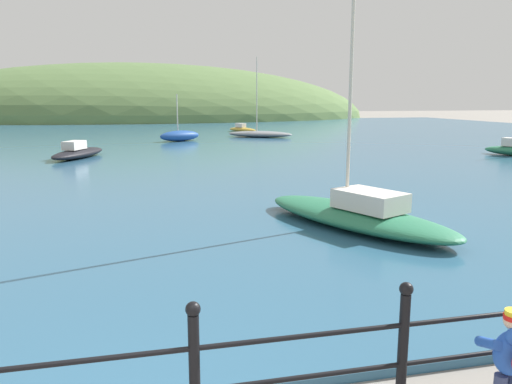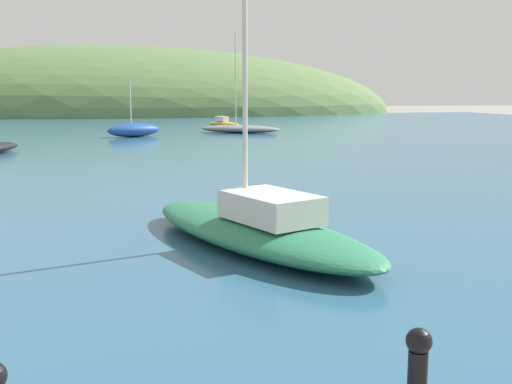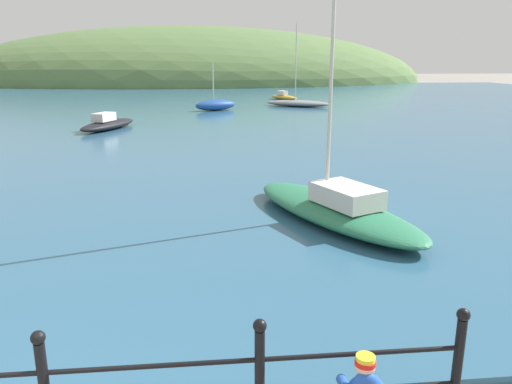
{
  "view_description": "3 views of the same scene",
  "coord_description": "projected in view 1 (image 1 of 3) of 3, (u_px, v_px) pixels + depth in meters",
  "views": [
    {
      "loc": [
        0.34,
        -2.12,
        2.74
      ],
      "look_at": [
        2.55,
        7.36,
        0.91
      ],
      "focal_mm": 35.0,
      "sensor_mm": 36.0,
      "label": 1
    },
    {
      "loc": [
        3.1,
        -0.87,
        2.25
      ],
      "look_at": [
        4.48,
        6.26,
        1.05
      ],
      "focal_mm": 42.0,
      "sensor_mm": 36.0,
      "label": 2
    },
    {
      "loc": [
        2.07,
        -2.26,
        3.35
      ],
      "look_at": [
        3.01,
        6.78,
        0.89
      ],
      "focal_mm": 35.0,
      "sensor_mm": 36.0,
      "label": 3
    }
  ],
  "objects": [
    {
      "name": "boat_far_left",
      "position": [
        78.0,
        152.0,
        22.4
      ],
      "size": [
        2.59,
        4.07,
        0.79
      ],
      "color": "black",
      "rests_on": "water"
    },
    {
      "name": "boat_red_dinghy",
      "position": [
        180.0,
        136.0,
        31.23
      ],
      "size": [
        2.94,
        2.23,
        2.91
      ],
      "color": "#1E4793",
      "rests_on": "water"
    },
    {
      "name": "water",
      "position": [
        135.0,
        140.0,
        33.08
      ],
      "size": [
        80.0,
        60.0,
        0.1
      ],
      "primitive_type": "cube",
      "color": "#2D5B7A",
      "rests_on": "ground"
    },
    {
      "name": "iron_railing",
      "position": [
        73.0,
        384.0,
        3.73
      ],
      "size": [
        9.19,
        0.12,
        1.21
      ],
      "color": "black",
      "rests_on": "ground"
    },
    {
      "name": "boat_far_right",
      "position": [
        357.0,
        213.0,
        10.4
      ],
      "size": [
        3.47,
        5.14,
        5.85
      ],
      "color": "#287551",
      "rests_on": "water"
    },
    {
      "name": "boat_white_sailboat",
      "position": [
        260.0,
        134.0,
        34.4
      ],
      "size": [
        4.63,
        3.38,
        5.4
      ],
      "color": "gray",
      "rests_on": "water"
    },
    {
      "name": "far_hillside",
      "position": [
        136.0,
        119.0,
        68.7
      ],
      "size": [
        64.69,
        35.58,
        14.87
      ],
      "color": "#567542",
      "rests_on": "ground"
    },
    {
      "name": "boat_green_fishing",
      "position": [
        242.0,
        129.0,
        39.84
      ],
      "size": [
        2.17,
        3.18,
        0.69
      ],
      "color": "gold",
      "rests_on": "water"
    },
    {
      "name": "child_in_coat",
      "position": [
        512.0,
        356.0,
        4.21
      ],
      "size": [
        0.41,
        0.55,
        1.0
      ],
      "color": "navy",
      "rests_on": "ground"
    }
  ]
}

